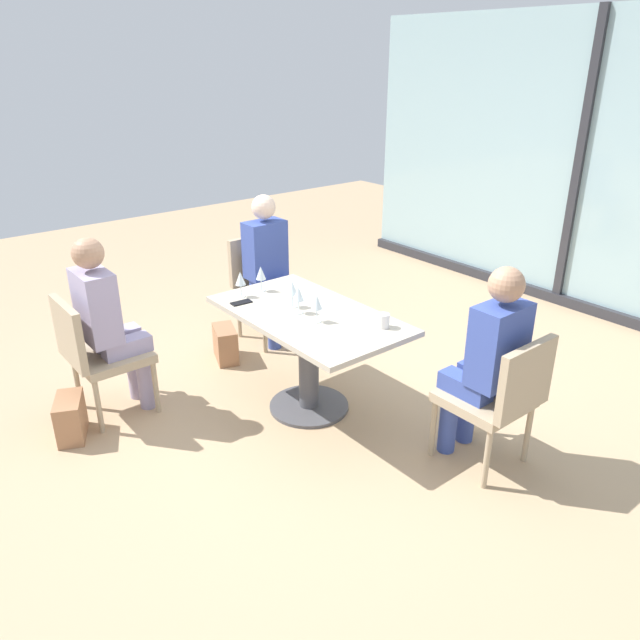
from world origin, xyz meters
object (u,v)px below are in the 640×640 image
handbag_1 (71,418)px  chair_far_right (500,395)px  dining_table_main (309,339)px  handbag_0 (225,344)px  chair_far_left (263,282)px  wine_glass_0 (317,303)px  cell_phone_on_table (241,303)px  person_far_left (270,263)px  chair_front_left (96,350)px  wine_glass_3 (240,279)px  person_front_left (108,318)px  person_far_right (488,357)px  wine_glass_2 (299,294)px  coffee_cup (384,321)px  wine_glass_1 (292,289)px  wine_glass_4 (261,274)px

handbag_1 → chair_far_right: bearing=69.2°
dining_table_main → handbag_0: (-1.01, -0.07, -0.40)m
chair_far_left → wine_glass_0: wine_glass_0 is taller
cell_phone_on_table → chair_far_right: bearing=28.0°
wine_glass_0 → cell_phone_on_table: bearing=-160.2°
person_far_left → handbag_0: person_far_left is taller
chair_front_left → person_far_left: person_far_left is taller
dining_table_main → handbag_1: (-0.69, -1.42, -0.40)m
dining_table_main → handbag_1: 1.63m
handbag_0 → chair_front_left: bearing=-59.5°
wine_glass_0 → wine_glass_3: bearing=-168.2°
person_far_left → person_front_left: same height
person_far_right → handbag_0: (-2.12, -0.53, -0.56)m
chair_far_left → wine_glass_2: wine_glass_2 is taller
wine_glass_3 → coffee_cup: 1.09m
wine_glass_1 → person_far_right: bearing=20.6°
person_far_left → coffee_cup: size_ratio=14.00×
person_far_right → wine_glass_4: person_far_right is taller
dining_table_main → handbag_0: 1.09m
handbag_0 → wine_glass_4: bearing=27.6°
dining_table_main → wine_glass_3: (-0.53, -0.19, 0.32)m
person_far_left → wine_glass_3: bearing=-47.9°
chair_front_left → coffee_cup: 1.91m
dining_table_main → wine_glass_4: (-0.53, -0.01, 0.32)m
wine_glass_4 → cell_phone_on_table: (0.11, -0.24, -0.13)m
wine_glass_4 → coffee_cup: bearing=13.1°
person_front_left → handbag_1: person_front_left is taller
person_far_right → chair_far_left: bearing=180.0°
person_front_left → wine_glass_4: size_ratio=6.81×
chair_far_right → person_far_right: (-0.11, -0.00, 0.20)m
person_front_left → chair_far_left: bearing=104.8°
handbag_1 → wine_glass_1: bearing=93.4°
person_front_left → wine_glass_1: 1.24m
handbag_0 → handbag_1: size_ratio=1.00×
person_far_left → chair_far_right: bearing=0.0°
wine_glass_2 → wine_glass_3: bearing=-164.3°
chair_front_left → wine_glass_3: 1.07m
wine_glass_1 → wine_glass_3: (-0.38, -0.17, 0.00)m
person_far_left → wine_glass_0: 1.36m
coffee_cup → chair_far_right: bearing=17.3°
wine_glass_4 → coffee_cup: 1.04m
wine_glass_0 → person_far_right: bearing=27.5°
wine_glass_4 → cell_phone_on_table: size_ratio=1.28×
cell_phone_on_table → wine_glass_4: bearing=119.0°
cell_phone_on_table → handbag_1: (-0.27, -1.17, -0.59)m
wine_glass_0 → wine_glass_4: bearing=177.1°
chair_far_left → person_far_left: (0.11, -0.00, 0.20)m
wine_glass_2 → wine_glass_4: (-0.50, 0.04, 0.00)m
person_far_left → person_far_right: size_ratio=1.00×
dining_table_main → person_front_left: person_front_left is taller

